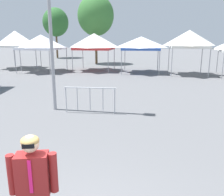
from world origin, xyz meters
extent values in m
cylinder|color=#9E9EA3|center=(-11.82, 17.61, 1.14)|extent=(0.06, 0.06, 2.29)
cylinder|color=#9E9EA3|center=(-14.87, 21.14, 1.14)|extent=(0.06, 0.06, 2.29)
cylinder|color=#9E9EA3|center=(-11.58, 20.90, 1.14)|extent=(0.06, 0.06, 2.29)
pyramid|color=white|center=(-13.35, 19.37, 2.98)|extent=(3.71, 3.71, 1.39)
cube|color=white|center=(-13.35, 19.37, 2.19)|extent=(3.67, 3.67, 0.20)
cylinder|color=#9E9EA3|center=(-11.35, 16.12, 1.09)|extent=(0.06, 0.06, 2.17)
cylinder|color=#9E9EA3|center=(-8.08, 16.02, 1.09)|extent=(0.06, 0.06, 2.17)
cylinder|color=#9E9EA3|center=(-11.24, 19.39, 1.09)|extent=(0.06, 0.06, 2.17)
cylinder|color=#9E9EA3|center=(-7.98, 19.28, 1.09)|extent=(0.06, 0.06, 2.17)
pyramid|color=white|center=(-9.66, 17.70, 2.72)|extent=(3.54, 3.54, 1.10)
cube|color=white|center=(-9.66, 17.70, 2.07)|extent=(3.51, 3.51, 0.20)
cylinder|color=#9E9EA3|center=(-6.78, 17.72, 1.07)|extent=(0.06, 0.06, 2.13)
cylinder|color=#9E9EA3|center=(-3.58, 17.88, 1.07)|extent=(0.06, 0.06, 2.13)
cylinder|color=#9E9EA3|center=(-6.93, 20.93, 1.07)|extent=(0.06, 0.06, 2.13)
cylinder|color=#9E9EA3|center=(-3.73, 21.08, 1.07)|extent=(0.06, 0.06, 2.13)
pyramid|color=white|center=(-5.26, 19.40, 2.76)|extent=(3.53, 3.53, 1.26)
cube|color=red|center=(-5.26, 19.40, 2.03)|extent=(3.49, 3.49, 0.20)
cylinder|color=#9E9EA3|center=(-2.32, 17.34, 1.09)|extent=(0.06, 0.06, 2.18)
cylinder|color=#9E9EA3|center=(0.76, 17.58, 1.09)|extent=(0.06, 0.06, 2.18)
cylinder|color=#9E9EA3|center=(-2.56, 20.42, 1.09)|extent=(0.06, 0.06, 2.18)
cylinder|color=#9E9EA3|center=(0.52, 20.66, 1.09)|extent=(0.06, 0.06, 2.18)
pyramid|color=white|center=(-0.90, 19.00, 2.64)|extent=(3.48, 3.48, 0.93)
cube|color=#3359B2|center=(-0.90, 19.00, 2.08)|extent=(3.45, 3.45, 0.20)
cylinder|color=#9E9EA3|center=(1.72, 17.06, 1.19)|extent=(0.06, 0.06, 2.39)
cylinder|color=#9E9EA3|center=(4.52, 17.28, 1.19)|extent=(0.06, 0.06, 2.39)
cylinder|color=#9E9EA3|center=(1.50, 19.86, 1.19)|extent=(0.06, 0.06, 2.39)
cylinder|color=#9E9EA3|center=(4.30, 20.08, 1.19)|extent=(0.06, 0.06, 2.39)
pyramid|color=white|center=(3.01, 18.57, 2.99)|extent=(3.17, 3.17, 1.22)
cube|color=white|center=(3.01, 18.57, 2.29)|extent=(3.14, 3.14, 0.20)
cylinder|color=#9E9EA3|center=(5.40, 16.90, 1.05)|extent=(0.06, 0.06, 2.10)
cylinder|color=#9E9EA3|center=(5.62, 20.20, 1.05)|extent=(0.06, 0.06, 2.10)
cube|color=maroon|center=(-0.35, 0.27, 1.22)|extent=(0.47, 0.36, 0.60)
cylinder|color=maroon|center=(-0.60, 0.19, 1.24)|extent=(0.11, 0.11, 0.56)
cylinder|color=maroon|center=(-0.09, 0.35, 1.24)|extent=(0.11, 0.11, 0.56)
sphere|color=beige|center=(-0.35, 0.27, 1.67)|extent=(0.23, 0.23, 0.23)
ellipsoid|color=tan|center=(-0.35, 0.27, 1.71)|extent=(0.23, 0.23, 0.14)
cube|color=black|center=(-0.31, 0.17, 1.68)|extent=(0.15, 0.07, 0.06)
cube|color=#E51966|center=(-0.31, 0.14, 1.27)|extent=(0.05, 0.03, 0.46)
cylinder|color=brown|center=(-6.85, 25.48, 1.91)|extent=(0.28, 0.28, 3.81)
ellipsoid|color=#387233|center=(-6.85, 25.48, 5.47)|extent=(4.14, 4.14, 4.55)
cylinder|color=brown|center=(-15.15, 32.44, 1.87)|extent=(0.28, 0.28, 3.75)
ellipsoid|color=#2D662D|center=(-15.15, 32.44, 5.27)|extent=(3.80, 3.80, 4.18)
cylinder|color=#B7BABF|center=(-1.62, 6.68, 1.05)|extent=(2.09, 0.29, 0.05)
cylinder|color=#B7BABF|center=(-0.63, 6.80, 0.53)|extent=(0.04, 0.04, 1.05)
cylinder|color=#B7BABF|center=(-2.61, 6.57, 0.53)|extent=(0.04, 0.04, 1.05)
cylinder|color=#B7BABF|center=(-1.10, 6.74, 0.58)|extent=(0.04, 0.04, 0.92)
cylinder|color=#B7BABF|center=(-1.62, 6.68, 0.58)|extent=(0.04, 0.04, 0.92)
cylinder|color=#B7BABF|center=(-2.14, 6.62, 0.58)|extent=(0.04, 0.04, 0.92)
camera|label=1|loc=(1.30, -2.26, 2.98)|focal=38.50mm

